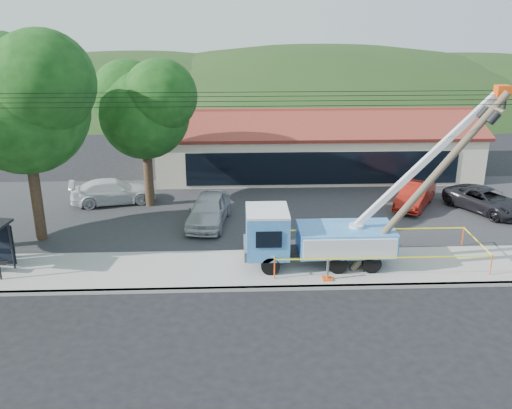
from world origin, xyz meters
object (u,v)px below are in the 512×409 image
at_px(utility_truck, 316,234).
at_px(car_white, 114,204).
at_px(car_red, 414,208).
at_px(leaning_pole, 434,176).
at_px(car_silver, 209,225).
at_px(car_dark, 484,213).

bearing_deg(utility_truck, car_white, 140.82).
bearing_deg(car_red, leaning_pole, -72.41).
bearing_deg(utility_truck, car_silver, 134.08).
xyz_separation_m(utility_truck, car_silver, (-5.22, 5.40, -1.64)).
relative_size(car_silver, car_dark, 0.99).
height_order(utility_truck, car_red, utility_truck).
height_order(car_white, car_dark, car_white).
bearing_deg(car_white, car_red, -107.52).
distance_m(utility_truck, car_silver, 7.69).
relative_size(leaning_pole, car_red, 1.91).
relative_size(utility_truck, car_dark, 2.29).
distance_m(car_red, car_white, 18.37).
bearing_deg(leaning_pole, car_red, 76.04).
xyz_separation_m(utility_truck, car_dark, (11.02, 6.74, -1.64)).
bearing_deg(leaning_pole, utility_truck, 172.01).
height_order(car_red, car_white, car_white).
xyz_separation_m(utility_truck, car_red, (7.09, 7.72, -1.64)).
relative_size(car_silver, car_white, 0.97).
bearing_deg(car_silver, car_red, 18.97).
height_order(car_silver, car_red, car_silver).
height_order(utility_truck, car_silver, utility_truck).
height_order(utility_truck, car_white, utility_truck).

